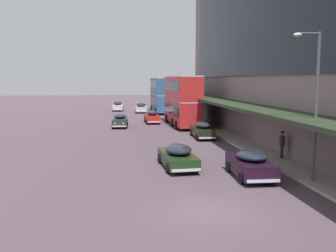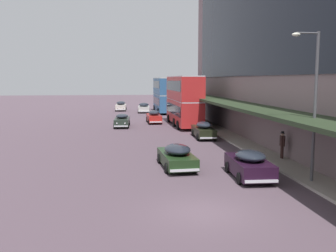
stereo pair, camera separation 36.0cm
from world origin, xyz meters
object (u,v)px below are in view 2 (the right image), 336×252
at_px(sedan_oncoming_front, 204,130).
at_px(sedan_far_back, 122,120).
at_px(sedan_trailing_near, 154,117).
at_px(transit_bus_kerbside_front, 184,99).
at_px(transit_bus_kerbside_rear, 164,94).
at_px(sedan_lead_mid, 177,156).
at_px(street_lamp, 313,97).
at_px(pedestrian_at_kerb, 282,143).
at_px(sedan_second_mid, 249,164).
at_px(sedan_lead_near, 121,106).
at_px(sedan_trailing_mid, 144,108).

distance_m(sedan_oncoming_front, sedan_far_back, 12.13).
distance_m(sedan_oncoming_front, sedan_trailing_near, 13.39).
bearing_deg(transit_bus_kerbside_front, transit_bus_kerbside_rear, 91.12).
bearing_deg(sedan_lead_mid, transit_bus_kerbside_rear, 84.63).
xyz_separation_m(sedan_far_back, street_lamp, (9.77, -25.50, 3.88)).
bearing_deg(sedan_far_back, pedestrian_at_kerb, -61.37).
xyz_separation_m(sedan_trailing_near, sedan_second_mid, (2.94, -27.41, -0.01)).
relative_size(sedan_far_back, sedan_trailing_near, 1.03).
bearing_deg(sedan_lead_mid, transit_bus_kerbside_front, 79.28).
bearing_deg(sedan_second_mid, sedan_lead_near, 98.61).
xyz_separation_m(transit_bus_kerbside_front, sedan_far_back, (-7.37, -0.35, -2.43)).
xyz_separation_m(sedan_far_back, sedan_second_mid, (7.02, -23.94, 0.03)).
bearing_deg(sedan_second_mid, street_lamp, -29.51).
xyz_separation_m(sedan_second_mid, street_lamp, (2.76, -1.56, 3.84)).
relative_size(sedan_lead_mid, sedan_oncoming_front, 0.97).
relative_size(sedan_lead_near, sedan_second_mid, 1.00).
xyz_separation_m(sedan_oncoming_front, pedestrian_at_kerb, (3.17, -10.36, 0.40)).
height_order(sedan_trailing_near, street_lamp, street_lamp).
height_order(transit_bus_kerbside_front, sedan_second_mid, transit_bus_kerbside_front).
bearing_deg(sedan_trailing_mid, sedan_oncoming_front, -82.07).
bearing_deg(pedestrian_at_kerb, street_lamp, -100.25).
height_order(sedan_lead_mid, street_lamp, street_lamp).
relative_size(transit_bus_kerbside_front, street_lamp, 1.46).
relative_size(sedan_oncoming_front, sedan_second_mid, 1.11).
bearing_deg(sedan_trailing_near, sedan_second_mid, -83.87).
xyz_separation_m(sedan_lead_mid, sedan_oncoming_front, (4.30, 11.56, 0.04)).
height_order(sedan_trailing_near, sedan_trailing_mid, sedan_trailing_mid).
distance_m(sedan_oncoming_front, sedan_trailing_mid, 28.41).
xyz_separation_m(transit_bus_kerbside_rear, sedan_lead_near, (-7.12, 4.83, -2.32)).
relative_size(sedan_lead_mid, sedan_far_back, 1.01).
xyz_separation_m(sedan_far_back, sedan_trailing_near, (4.07, 3.47, 0.04)).
bearing_deg(sedan_second_mid, sedan_oncoming_front, 87.57).
xyz_separation_m(transit_bus_kerbside_front, sedan_oncoming_front, (0.26, -9.78, -2.41)).
distance_m(sedan_far_back, sedan_lead_near, 23.07).
bearing_deg(sedan_trailing_mid, sedan_lead_near, 131.10).
bearing_deg(sedan_lead_mid, street_lamp, -34.94).
bearing_deg(transit_bus_kerbside_rear, sedan_oncoming_front, -88.74).
height_order(transit_bus_kerbside_front, sedan_trailing_mid, transit_bus_kerbside_front).
relative_size(sedan_far_back, sedan_trailing_mid, 1.09).
relative_size(transit_bus_kerbside_rear, street_lamp, 1.33).
distance_m(sedan_trailing_near, sedan_second_mid, 27.57).
bearing_deg(sedan_second_mid, sedan_far_back, 106.34).
distance_m(transit_bus_kerbside_front, transit_bus_kerbside_rear, 17.90).
xyz_separation_m(sedan_trailing_near, street_lamp, (5.70, -28.97, 3.84)).
height_order(sedan_trailing_near, sedan_lead_near, sedan_lead_near).
xyz_separation_m(sedan_lead_near, sedan_second_mid, (7.12, -47.01, -0.03)).
distance_m(sedan_lead_mid, sedan_second_mid, 4.71).
bearing_deg(sedan_lead_near, sedan_trailing_mid, -48.90).
height_order(transit_bus_kerbside_rear, street_lamp, street_lamp).
height_order(sedan_lead_near, pedestrian_at_kerb, pedestrian_at_kerb).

